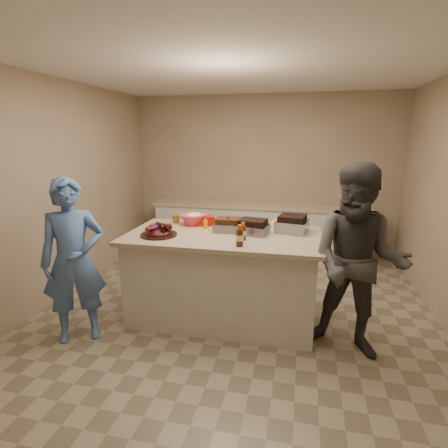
% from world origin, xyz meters
% --- Properties ---
extents(room, '(4.50, 5.00, 2.70)m').
position_xyz_m(room, '(0.00, 0.00, 0.00)').
color(room, tan).
rests_on(room, ground).
extents(back_counter, '(3.60, 0.64, 0.90)m').
position_xyz_m(back_counter, '(0.00, 2.20, 0.45)').
color(back_counter, silver).
rests_on(back_counter, ground).
extents(island, '(2.08, 1.11, 0.98)m').
position_xyz_m(island, '(-0.12, -0.02, 0.00)').
color(island, silver).
rests_on(island, ground).
extents(rib_platter, '(0.47, 0.47, 0.16)m').
position_xyz_m(rib_platter, '(-0.77, -0.23, 0.98)').
color(rib_platter, '#3A0909').
rests_on(rib_platter, island).
extents(pulled_pork_tray, '(0.33, 0.25, 0.10)m').
position_xyz_m(pulled_pork_tray, '(-0.09, 0.11, 0.98)').
color(pulled_pork_tray, '#47230F').
rests_on(pulled_pork_tray, island).
extents(brisket_tray, '(0.37, 0.33, 0.10)m').
position_xyz_m(brisket_tray, '(0.19, 0.07, 0.98)').
color(brisket_tray, black).
rests_on(brisket_tray, island).
extents(roasting_pan, '(0.37, 0.37, 0.13)m').
position_xyz_m(roasting_pan, '(0.60, 0.24, 0.98)').
color(roasting_pan, gray).
rests_on(roasting_pan, island).
extents(coleslaw_bowl, '(0.31, 0.31, 0.21)m').
position_xyz_m(coleslaw_bowl, '(-0.55, 0.31, 0.98)').
color(coleslaw_bowl, '#F23052').
rests_on(coleslaw_bowl, island).
extents(sausage_plate, '(0.33, 0.33, 0.05)m').
position_xyz_m(sausage_plate, '(-0.11, 0.26, 0.98)').
color(sausage_plate, silver).
rests_on(sausage_plate, island).
extents(mac_cheese_dish, '(0.32, 0.24, 0.08)m').
position_xyz_m(mac_cheese_dish, '(0.52, 0.40, 0.98)').
color(mac_cheese_dish, '#FFAB1F').
rests_on(mac_cheese_dish, island).
extents(bbq_bottle_a, '(0.07, 0.07, 0.21)m').
position_xyz_m(bbq_bottle_a, '(0.13, -0.40, 0.98)').
color(bbq_bottle_a, '#421E09').
rests_on(bbq_bottle_a, island).
extents(bbq_bottle_b, '(0.06, 0.06, 0.18)m').
position_xyz_m(bbq_bottle_b, '(0.13, -0.19, 0.98)').
color(bbq_bottle_b, '#421E09').
rests_on(bbq_bottle_b, island).
extents(mustard_bottle, '(0.05, 0.05, 0.13)m').
position_xyz_m(mustard_bottle, '(-0.36, 0.16, 0.98)').
color(mustard_bottle, orange).
rests_on(mustard_bottle, island).
extents(sauce_bowl, '(0.15, 0.05, 0.15)m').
position_xyz_m(sauce_bowl, '(-0.18, 0.21, 0.98)').
color(sauce_bowl, silver).
rests_on(sauce_bowl, island).
extents(plate_stack_large, '(0.24, 0.24, 0.03)m').
position_xyz_m(plate_stack_large, '(-0.91, 0.10, 0.98)').
color(plate_stack_large, '#9F160A').
rests_on(plate_stack_large, island).
extents(plate_stack_small, '(0.20, 0.20, 0.03)m').
position_xyz_m(plate_stack_small, '(-0.92, -0.02, 0.98)').
color(plate_stack_small, '#9F160A').
rests_on(plate_stack_small, island).
extents(plastic_cup, '(0.11, 0.10, 0.11)m').
position_xyz_m(plastic_cup, '(-0.79, 0.35, 0.98)').
color(plastic_cup, '#8A5F1D').
rests_on(plastic_cup, island).
extents(basket_stack, '(0.26, 0.23, 0.11)m').
position_xyz_m(basket_stack, '(-0.42, 0.32, 0.98)').
color(basket_stack, '#9F160A').
rests_on(basket_stack, island).
extents(guest_blue, '(1.37, 1.72, 0.39)m').
position_xyz_m(guest_blue, '(-1.45, -0.75, 0.00)').
color(guest_blue, '#4B71B1').
rests_on(guest_blue, ground).
extents(guest_gray, '(1.32, 1.96, 0.68)m').
position_xyz_m(guest_gray, '(1.21, -0.40, 0.00)').
color(guest_gray, '#44413E').
rests_on(guest_gray, ground).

